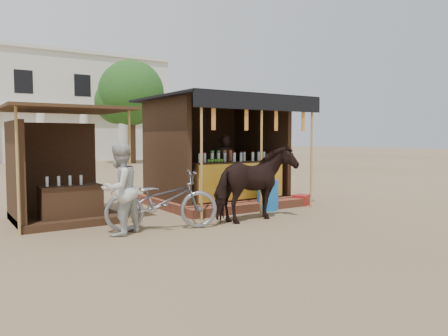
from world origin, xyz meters
name	(u,v)px	position (x,y,z in m)	size (l,w,h in m)	color
ground	(270,231)	(0.00, 0.00, 0.00)	(120.00, 120.00, 0.00)	#846B4C
main_stall	(219,166)	(1.02, 3.36, 1.02)	(3.60, 3.61, 2.78)	#964B31
secondary_stall	(56,181)	(-3.17, 3.24, 0.85)	(2.40, 2.40, 2.38)	#3B2115
cow	(255,184)	(0.32, 0.89, 0.80)	(0.86, 1.89, 1.59)	black
motorbike	(162,201)	(-1.69, 1.20, 0.56)	(0.75, 2.15, 1.13)	gray
bystander	(120,189)	(-2.51, 1.23, 0.83)	(0.81, 0.63, 1.67)	beige
blue_barrel	(268,195)	(1.45, 1.86, 0.37)	(0.52, 0.52, 0.74)	#1764B1
red_crate	(302,200)	(2.72, 2.00, 0.13)	(0.42, 0.37, 0.27)	maroon
cooler	(265,196)	(1.97, 2.60, 0.23)	(0.69, 0.51, 0.46)	#1B7B25
tree	(128,95)	(5.81, 22.14, 4.63)	(4.50, 4.40, 7.00)	#382314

